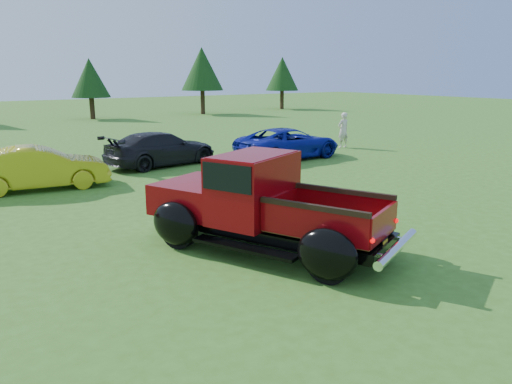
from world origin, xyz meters
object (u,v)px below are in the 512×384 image
at_px(tree_east, 202,69).
at_px(show_car_blue, 288,143).
at_px(show_car_yellow, 40,168).
at_px(show_car_grey, 161,149).
at_px(tree_far_east, 282,74).
at_px(pickup_truck, 253,203).
at_px(tree_mid_right, 90,78).
at_px(spectator, 343,130).

relative_size(tree_east, show_car_blue, 1.22).
xyz_separation_m(show_car_yellow, show_car_grey, (4.56, 1.65, -0.01)).
height_order(tree_far_east, show_car_yellow, tree_far_east).
distance_m(tree_east, show_car_blue, 23.12).
bearing_deg(show_car_grey, pickup_truck, 157.63).
xyz_separation_m(tree_mid_right, show_car_grey, (-3.56, -20.64, -2.35)).
xyz_separation_m(pickup_truck, show_car_yellow, (-2.41, 7.65, -0.24)).
bearing_deg(pickup_truck, show_car_yellow, 83.57).
xyz_separation_m(tree_mid_right, show_car_blue, (1.27, -22.07, -2.36)).
bearing_deg(tree_east, spectator, -100.56).
distance_m(tree_east, tree_far_east, 9.06).
distance_m(tree_far_east, pickup_truck, 38.65).
relative_size(tree_east, show_car_yellow, 1.40).
xyz_separation_m(tree_mid_right, spectator, (5.15, -21.13, -2.17)).
bearing_deg(show_car_blue, pickup_truck, 135.31).
bearing_deg(tree_far_east, tree_mid_right, -178.41).
distance_m(pickup_truck, show_car_blue, 10.52).
xyz_separation_m(show_car_grey, show_car_blue, (4.83, -1.43, -0.01)).
xyz_separation_m(tree_far_east, spectator, (-12.85, -21.63, -2.44)).
relative_size(tree_mid_right, spectator, 2.74).
bearing_deg(show_car_grey, spectator, -102.58).
distance_m(tree_far_east, spectator, 25.28).
height_order(tree_mid_right, tree_far_east, tree_far_east).
height_order(tree_far_east, show_car_grey, tree_far_east).
height_order(tree_east, pickup_truck, tree_east).
relative_size(tree_east, tree_far_east, 1.12).
bearing_deg(tree_mid_right, tree_far_east, 1.59).
bearing_deg(show_car_blue, show_car_grey, 70.35).
distance_m(pickup_truck, spectator, 13.99).
bearing_deg(spectator, show_car_blue, 13.67).
distance_m(tree_far_east, show_car_grey, 30.31).
relative_size(tree_far_east, pickup_truck, 0.91).
bearing_deg(show_car_blue, show_car_yellow, 88.18).
bearing_deg(show_car_yellow, show_car_grey, -62.65).
height_order(tree_east, show_car_grey, tree_east).
distance_m(tree_mid_right, show_car_yellow, 23.83).
height_order(pickup_truck, show_car_yellow, pickup_truck).
height_order(tree_far_east, pickup_truck, tree_far_east).
height_order(tree_mid_right, tree_east, tree_east).
distance_m(show_car_blue, spectator, 4.00).
distance_m(tree_mid_right, show_car_blue, 22.23).
height_order(show_car_grey, spectator, spectator).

